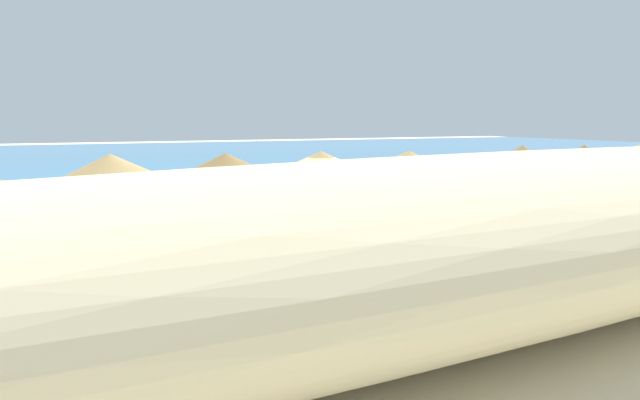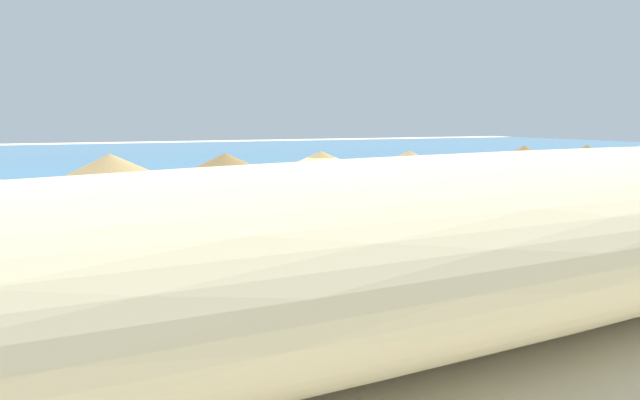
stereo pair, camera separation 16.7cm
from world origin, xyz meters
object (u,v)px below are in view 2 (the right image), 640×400
beach_umbrella_5 (321,159)px  beach_umbrella_6 (409,159)px  beach_umbrella_7 (468,159)px  lounge_chair_1 (626,196)px  beach_umbrella_8 (524,152)px  beach_umbrella_9 (586,152)px  beach_umbrella_3 (110,165)px  beach_ball (625,208)px  lounge_chair_3 (350,219)px  lounge_chair_0 (247,224)px  beach_umbrella_4 (226,162)px

beach_umbrella_5 → beach_umbrella_6: (3.44, -0.37, -0.09)m
beach_umbrella_7 → lounge_chair_1: size_ratio=1.52×
beach_umbrella_8 → beach_umbrella_9: (3.67, -0.11, -0.09)m
beach_umbrella_3 → beach_ball: size_ratio=10.68×
beach_umbrella_5 → lounge_chair_3: (0.62, -1.07, -2.02)m
beach_ball → lounge_chair_0: bearing=174.8°
beach_umbrella_5 → beach_umbrella_9: size_ratio=1.01×
beach_ball → beach_umbrella_8: bearing=145.1°
beach_umbrella_6 → beach_umbrella_9: beach_umbrella_9 is taller
lounge_chair_0 → beach_umbrella_7: bearing=-81.1°
beach_umbrella_7 → beach_umbrella_9: (6.67, -0.09, 0.13)m
beach_umbrella_5 → beach_umbrella_7: bearing=1.5°
lounge_chair_1 → lounge_chair_3: (-13.49, 0.39, -0.05)m
lounge_chair_0 → beach_ball: 16.04m
beach_umbrella_6 → beach_umbrella_7: 3.24m
beach_umbrella_7 → beach_umbrella_4: bearing=-178.3°
beach_umbrella_8 → lounge_chair_3: size_ratio=1.62×
lounge_chair_3 → beach_ball: lounge_chair_3 is taller
beach_umbrella_8 → lounge_chair_1: (4.47, -1.65, -1.96)m
beach_umbrella_8 → lounge_chair_3: 9.32m
beach_umbrella_4 → beach_umbrella_8: size_ratio=1.01×
lounge_chair_3 → beach_umbrella_9: bearing=-69.5°
beach_umbrella_8 → lounge_chair_1: beach_umbrella_8 is taller
beach_umbrella_4 → lounge_chair_0: (0.51, -0.60, -1.97)m
lounge_chair_1 → lounge_chair_3: 13.49m
beach_umbrella_4 → beach_umbrella_8: 13.05m
lounge_chair_1 → beach_umbrella_8: bearing=92.1°
beach_umbrella_6 → lounge_chair_3: (-2.82, -0.71, -1.93)m
beach_umbrella_5 → beach_umbrella_9: 13.30m
beach_umbrella_7 → lounge_chair_0: bearing=-174.6°
beach_umbrella_6 → beach_umbrella_7: (3.19, 0.54, -0.15)m
beach_umbrella_3 → lounge_chair_3: size_ratio=1.69×
beach_umbrella_8 → beach_umbrella_4: bearing=-178.6°
beach_umbrella_8 → lounge_chair_1: size_ratio=1.67×
beach_umbrella_4 → beach_umbrella_7: bearing=1.7°
lounge_chair_3 → beach_umbrella_5: bearing=45.4°
beach_umbrella_6 → lounge_chair_3: bearing=-165.9°
beach_umbrella_7 → lounge_chair_1: (7.47, -1.63, -1.74)m
beach_umbrella_4 → beach_umbrella_7: beach_umbrella_4 is taller
beach_umbrella_3 → beach_umbrella_7: size_ratio=1.15×
beach_umbrella_6 → beach_umbrella_9: 9.87m
beach_umbrella_5 → lounge_chair_1: size_ratio=1.67×
beach_umbrella_6 → beach_umbrella_8: (6.19, 0.56, 0.08)m
beach_umbrella_6 → lounge_chair_1: bearing=-5.8°
beach_umbrella_6 → beach_umbrella_9: bearing=2.6°
lounge_chair_1 → beach_umbrella_9: bearing=49.9°
beach_umbrella_5 → lounge_chair_1: bearing=-5.9°
beach_umbrella_7 → lounge_chair_0: (-9.54, -0.91, -1.73)m
beach_umbrella_7 → lounge_chair_3: (-6.01, -1.24, -1.78)m
beach_umbrella_7 → lounge_chair_3: 6.39m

